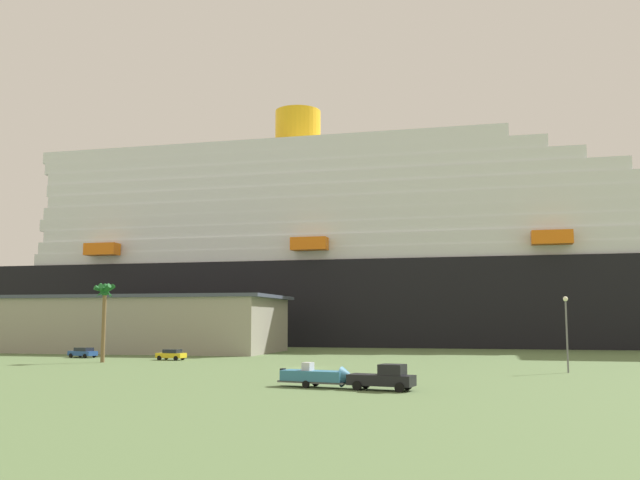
{
  "coord_description": "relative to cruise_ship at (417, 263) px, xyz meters",
  "views": [
    {
      "loc": [
        28.95,
        -82.45,
        5.92
      ],
      "look_at": [
        -9.01,
        32.71,
        19.83
      ],
      "focal_mm": 39.09,
      "sensor_mm": 36.0,
      "label": 1
    }
  ],
  "objects": [
    {
      "name": "ground_plane",
      "position": [
        0.11,
        -48.4,
        -18.98
      ],
      "size": [
        600.0,
        600.0,
        0.0
      ],
      "primitive_type": "plane",
      "color": "#567042"
    },
    {
      "name": "cruise_ship",
      "position": [
        0.0,
        0.0,
        0.0
      ],
      "size": [
        257.73,
        50.2,
        63.48
      ],
      "color": "black",
      "rests_on": "ground_plane"
    },
    {
      "name": "terminal_building",
      "position": [
        -47.76,
        -47.78,
        -13.8
      ],
      "size": [
        63.39,
        28.71,
        10.31
      ],
      "color": "gray",
      "rests_on": "ground_plane"
    },
    {
      "name": "pickup_truck",
      "position": [
        15.53,
        -102.53,
        -17.94
      ],
      "size": [
        5.8,
        2.81,
        2.2
      ],
      "color": "black",
      "rests_on": "ground_plane"
    },
    {
      "name": "small_boat_on_trailer",
      "position": [
        9.68,
        -101.82,
        -18.02
      ],
      "size": [
        8.08,
        2.68,
        2.15
      ],
      "color": "#595960",
      "rests_on": "ground_plane"
    },
    {
      "name": "palm_tree",
      "position": [
        -30.62,
        -76.91,
        -10.18
      ],
      "size": [
        3.04,
        3.24,
        11.1
      ],
      "color": "brown",
      "rests_on": "ground_plane"
    },
    {
      "name": "street_lamp",
      "position": [
        30.75,
        -76.87,
        -13.46
      ],
      "size": [
        0.56,
        0.56,
        8.56
      ],
      "color": "slate",
      "rests_on": "ground_plane"
    },
    {
      "name": "parked_car_blue_suv",
      "position": [
        -40.96,
        -67.5,
        -18.15
      ],
      "size": [
        4.91,
        2.77,
        1.58
      ],
      "color": "#264C99",
      "rests_on": "ground_plane"
    },
    {
      "name": "parked_car_yellow_taxi",
      "position": [
        -24.38,
        -68.92,
        -18.15
      ],
      "size": [
        4.29,
        2.23,
        1.58
      ],
      "color": "yellow",
      "rests_on": "ground_plane"
    }
  ]
}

